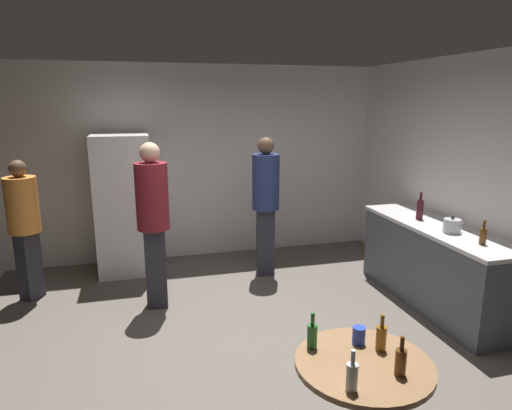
# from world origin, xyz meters

# --- Properties ---
(ground_plane) EXTENTS (5.20, 5.20, 0.10)m
(ground_plane) POSITION_xyz_m (0.00, 0.00, -0.05)
(ground_plane) COLOR #5B544C
(wall_back) EXTENTS (5.32, 0.06, 2.70)m
(wall_back) POSITION_xyz_m (0.00, 2.63, 1.35)
(wall_back) COLOR silver
(wall_back) RESTS_ON ground_plane
(wall_side_right) EXTENTS (0.06, 5.20, 2.70)m
(wall_side_right) POSITION_xyz_m (2.63, 0.00, 1.35)
(wall_side_right) COLOR silver
(wall_side_right) RESTS_ON ground_plane
(refrigerator) EXTENTS (0.70, 0.68, 1.80)m
(refrigerator) POSITION_xyz_m (-1.02, 2.20, 0.90)
(refrigerator) COLOR white
(refrigerator) RESTS_ON ground_plane
(kitchen_counter) EXTENTS (0.64, 2.10, 0.90)m
(kitchen_counter) POSITION_xyz_m (2.28, 0.30, 0.45)
(kitchen_counter) COLOR #4C515B
(kitchen_counter) RESTS_ON ground_plane
(kettle) EXTENTS (0.24, 0.17, 0.18)m
(kettle) POSITION_xyz_m (2.23, 0.05, 0.97)
(kettle) COLOR #B2B2B7
(kettle) RESTS_ON kitchen_counter
(wine_bottle_on_counter) EXTENTS (0.08, 0.08, 0.31)m
(wine_bottle_on_counter) POSITION_xyz_m (2.23, 0.59, 1.02)
(wine_bottle_on_counter) COLOR #3F141E
(wine_bottle_on_counter) RESTS_ON kitchen_counter
(beer_bottle_on_counter) EXTENTS (0.06, 0.06, 0.23)m
(beer_bottle_on_counter) POSITION_xyz_m (2.25, -0.35, 0.98)
(beer_bottle_on_counter) COLOR #593314
(beer_bottle_on_counter) RESTS_ON kitchen_counter
(foreground_table) EXTENTS (0.80, 0.80, 0.73)m
(foreground_table) POSITION_xyz_m (0.38, -1.59, 0.63)
(foreground_table) COLOR olive
(foreground_table) RESTS_ON ground_plane
(beer_bottle_amber) EXTENTS (0.06, 0.06, 0.23)m
(beer_bottle_amber) POSITION_xyz_m (0.54, -1.50, 0.82)
(beer_bottle_amber) COLOR #8C5919
(beer_bottle_amber) RESTS_ON foreground_table
(beer_bottle_brown) EXTENTS (0.06, 0.06, 0.23)m
(beer_bottle_brown) POSITION_xyz_m (0.51, -1.75, 0.82)
(beer_bottle_brown) COLOR #593314
(beer_bottle_brown) RESTS_ON foreground_table
(beer_bottle_green) EXTENTS (0.06, 0.06, 0.23)m
(beer_bottle_green) POSITION_xyz_m (0.15, -1.37, 0.82)
(beer_bottle_green) COLOR #26662D
(beer_bottle_green) RESTS_ON foreground_table
(beer_bottle_clear) EXTENTS (0.06, 0.06, 0.23)m
(beer_bottle_clear) POSITION_xyz_m (0.19, -1.80, 0.82)
(beer_bottle_clear) COLOR silver
(beer_bottle_clear) RESTS_ON foreground_table
(plastic_cup_blue) EXTENTS (0.08, 0.08, 0.11)m
(plastic_cup_blue) POSITION_xyz_m (0.44, -1.40, 0.79)
(plastic_cup_blue) COLOR blue
(plastic_cup_blue) RESTS_ON foreground_table
(person_in_navy_shirt) EXTENTS (0.39, 0.39, 1.78)m
(person_in_navy_shirt) POSITION_xyz_m (0.71, 1.62, 1.04)
(person_in_navy_shirt) COLOR #2D2D38
(person_in_navy_shirt) RESTS_ON ground_plane
(person_in_maroon_shirt) EXTENTS (0.35, 0.35, 1.80)m
(person_in_maroon_shirt) POSITION_xyz_m (-0.69, 1.02, 1.06)
(person_in_maroon_shirt) COLOR #2D2D38
(person_in_maroon_shirt) RESTS_ON ground_plane
(person_in_orange_shirt) EXTENTS (0.47, 0.47, 1.59)m
(person_in_orange_shirt) POSITION_xyz_m (-2.07, 1.62, 0.93)
(person_in_orange_shirt) COLOR #2D2D38
(person_in_orange_shirt) RESTS_ON ground_plane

